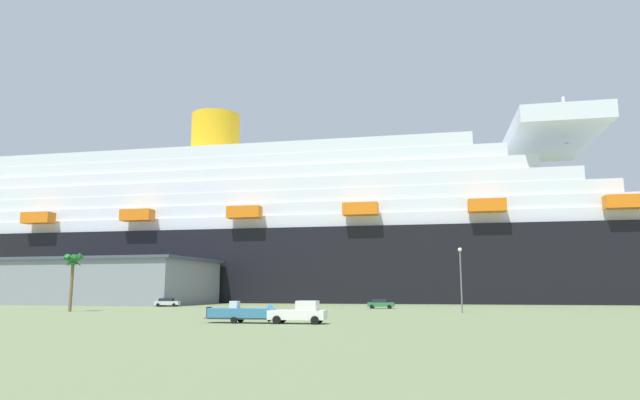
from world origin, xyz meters
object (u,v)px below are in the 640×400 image
(cruise_ship, at_px, (317,240))
(small_boat_on_trailer, at_px, (247,313))
(palm_tree, at_px, (73,264))
(street_lamp, at_px, (461,271))
(parked_car_silver_sedan, at_px, (167,302))
(pickup_truck, at_px, (300,313))
(parked_car_green_wagon, at_px, (381,304))

(cruise_ship, height_order, small_boat_on_trailer, cruise_ship)
(palm_tree, xyz_separation_m, street_lamp, (57.03, 5.84, -1.22))
(small_boat_on_trailer, xyz_separation_m, parked_car_silver_sedan, (-31.57, 45.93, -0.13))
(pickup_truck, bearing_deg, palm_tree, 151.86)
(small_boat_on_trailer, distance_m, palm_tree, 41.58)
(pickup_truck, bearing_deg, parked_car_green_wagon, 84.97)
(palm_tree, distance_m, parked_car_silver_sedan, 25.35)
(pickup_truck, height_order, small_boat_on_trailer, pickup_truck)
(palm_tree, bearing_deg, parked_car_green_wagon, 26.33)
(cruise_ship, distance_m, small_boat_on_trailer, 92.70)
(palm_tree, bearing_deg, parked_car_silver_sedan, 81.95)
(palm_tree, relative_size, parked_car_silver_sedan, 1.80)
(pickup_truck, xyz_separation_m, parked_car_green_wagon, (3.83, 43.48, -0.21))
(street_lamp, bearing_deg, cruise_ship, 118.08)
(parked_car_silver_sedan, bearing_deg, street_lamp, -19.05)
(parked_car_green_wagon, bearing_deg, pickup_truck, -95.03)
(cruise_ship, bearing_deg, palm_tree, -108.62)
(palm_tree, xyz_separation_m, parked_car_silver_sedan, (3.44, 24.34, -6.21))
(palm_tree, height_order, street_lamp, street_lamp)
(cruise_ship, xyz_separation_m, pickup_truck, (17.11, -90.70, -15.13))
(pickup_truck, bearing_deg, cruise_ship, 100.68)
(parked_car_silver_sedan, bearing_deg, palm_tree, -98.05)
(palm_tree, relative_size, parked_car_green_wagon, 1.92)
(small_boat_on_trailer, height_order, parked_car_silver_sedan, small_boat_on_trailer)
(palm_tree, relative_size, street_lamp, 0.95)
(cruise_ship, height_order, parked_car_silver_sedan, cruise_ship)
(palm_tree, height_order, parked_car_green_wagon, palm_tree)
(cruise_ship, distance_m, parked_car_silver_sedan, 51.31)
(small_boat_on_trailer, distance_m, parked_car_silver_sedan, 55.73)
(street_lamp, relative_size, parked_car_green_wagon, 2.01)
(small_boat_on_trailer, height_order, street_lamp, street_lamp)
(street_lamp, bearing_deg, parked_car_silver_sedan, 160.95)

